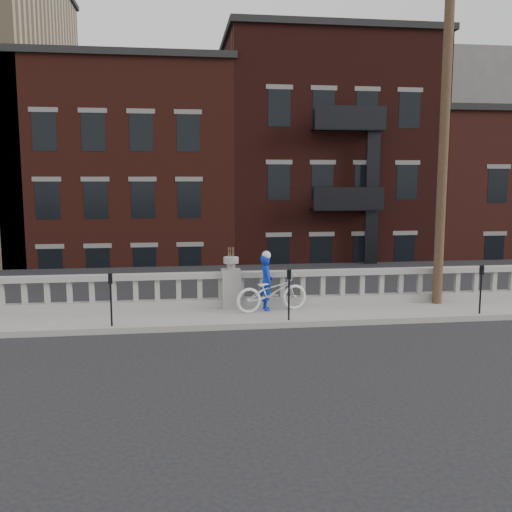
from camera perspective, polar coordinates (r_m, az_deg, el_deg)
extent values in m
plane|color=black|center=(13.04, -0.85, -9.56)|extent=(120.00, 120.00, 0.00)
cube|color=gray|center=(15.90, -2.17, -6.10)|extent=(32.00, 2.20, 0.15)
cube|color=gray|center=(16.77, -2.49, -4.66)|extent=(28.00, 0.34, 0.25)
cube|color=gray|center=(16.61, -2.51, -1.88)|extent=(28.00, 0.34, 0.16)
cube|color=gray|center=(16.69, -2.50, -3.24)|extent=(0.55, 0.55, 1.10)
cylinder|color=gray|center=(16.57, -2.51, -1.03)|extent=(0.24, 0.24, 0.20)
cylinder|color=gray|center=(16.55, -2.51, -0.41)|extent=(0.44, 0.44, 0.18)
cube|color=#605E59|center=(17.88, -2.54, -12.90)|extent=(36.00, 0.50, 5.15)
cube|color=black|center=(39.41, -5.42, -5.65)|extent=(80.00, 44.00, 0.50)
cube|color=#595651|center=(21.93, -8.85, -10.62)|extent=(16.00, 7.00, 4.00)
cube|color=#595651|center=(51.04, 19.80, 7.46)|extent=(14.00, 14.00, 18.00)
cube|color=#431A13|center=(32.46, -12.23, 4.28)|extent=(10.00, 14.00, 14.00)
cube|color=black|center=(32.83, -12.60, 16.83)|extent=(10.30, 14.30, 0.30)
cube|color=black|center=(33.19, 5.31, 5.79)|extent=(10.00, 14.00, 15.50)
cube|color=black|center=(33.85, 5.48, 19.28)|extent=(10.30, 14.30, 0.30)
cube|color=#4C1D17|center=(36.86, 20.62, 2.80)|extent=(10.00, 14.00, 12.00)
cube|color=black|center=(36.89, 21.08, 12.36)|extent=(10.30, 14.30, 0.30)
cylinder|color=#422D1E|center=(17.76, 18.30, 11.48)|extent=(0.28, 0.28, 10.00)
cylinder|color=black|center=(14.96, -14.28, -4.77)|extent=(0.05, 0.05, 1.10)
cube|color=black|center=(14.83, -14.37, -2.20)|extent=(0.10, 0.08, 0.26)
cube|color=black|center=(14.78, -14.40, -2.08)|extent=(0.06, 0.01, 0.08)
cylinder|color=black|center=(15.13, 3.30, -4.39)|extent=(0.05, 0.05, 1.10)
cube|color=black|center=(15.00, 3.33, -1.85)|extent=(0.10, 0.08, 0.26)
cube|color=black|center=(14.95, 3.36, -1.73)|extent=(0.06, 0.01, 0.08)
cylinder|color=black|center=(17.00, 21.53, -3.57)|extent=(0.05, 0.05, 1.10)
cube|color=black|center=(16.89, 21.64, -1.31)|extent=(0.10, 0.08, 0.26)
cube|color=black|center=(16.84, 21.72, -1.20)|extent=(0.06, 0.01, 0.08)
imported|color=silver|center=(16.14, 1.59, -3.59)|extent=(2.22, 1.18, 1.11)
imported|color=#0B28AC|center=(16.24, 1.03, -2.65)|extent=(0.42, 0.60, 1.59)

